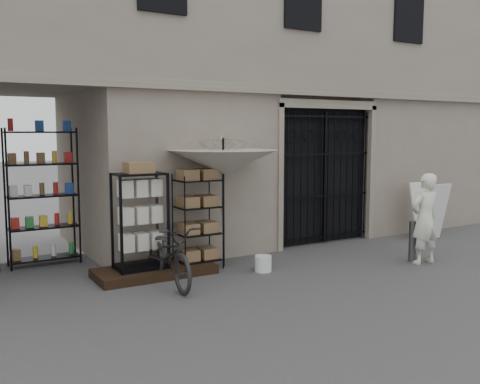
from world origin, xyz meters
TOP-DOWN VIEW (x-y plane):
  - ground at (0.00, 0.00)m, footprint 80.00×80.00m
  - main_building at (0.00, 4.00)m, footprint 14.00×4.00m
  - shop_recess at (-4.50, 2.80)m, footprint 3.00×1.70m
  - shop_shelving at (-4.55, 3.30)m, footprint 2.70×0.50m
  - iron_gate at (1.75, 2.28)m, footprint 2.50×0.21m
  - step_platform at (-2.40, 1.55)m, footprint 2.00×0.90m
  - display_cabinet at (-2.63, 1.55)m, footprint 0.93×0.76m
  - wire_rack at (-1.55, 1.61)m, footprint 0.87×0.74m
  - market_umbrella at (-1.07, 1.53)m, footprint 1.75×1.78m
  - white_bucket at (-0.67, 0.83)m, footprint 0.30×0.30m
  - bicycle at (-2.39, 0.93)m, footprint 0.71×1.03m
  - steel_bollard at (2.16, 0.02)m, footprint 0.18×0.18m
  - shopkeeper at (2.21, -0.20)m, footprint 0.70×1.71m
  - easel_sign at (4.09, 1.27)m, footprint 0.61×0.70m

SIDE VIEW (x-z plane):
  - ground at x=0.00m, z-range 0.00..0.00m
  - bicycle at x=-2.39m, z-range -0.94..0.94m
  - shopkeeper at x=2.21m, z-range -0.20..0.20m
  - step_platform at x=-2.40m, z-range 0.00..0.15m
  - white_bucket at x=-0.67m, z-range 0.00..0.28m
  - steel_bollard at x=2.16m, z-range 0.00..0.77m
  - easel_sign at x=4.09m, z-range 0.02..1.28m
  - wire_rack at x=-1.55m, z-range -0.02..1.67m
  - display_cabinet at x=-2.63m, z-range 0.00..1.74m
  - shop_shelving at x=-4.55m, z-range 0.00..2.50m
  - iron_gate at x=1.75m, z-range 0.00..3.00m
  - shop_recess at x=-4.50m, z-range 0.00..3.00m
  - market_umbrella at x=-1.07m, z-range 0.61..3.40m
  - main_building at x=0.00m, z-range 0.00..9.00m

